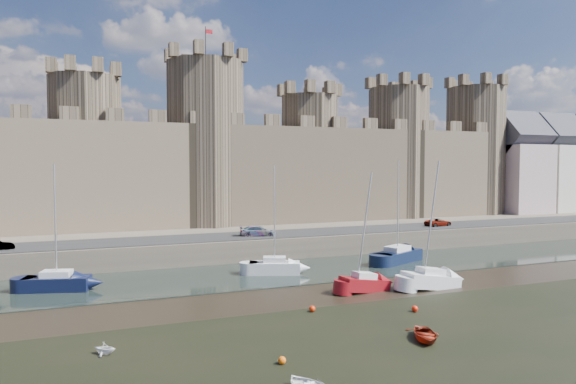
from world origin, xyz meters
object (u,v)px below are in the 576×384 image
(sailboat_3, at_px, (397,255))
(sailboat_5, at_px, (431,279))
(sailboat_2, at_px, (274,266))
(sailboat_4, at_px, (364,282))
(sailboat_1, at_px, (57,282))
(car_3, at_px, (438,222))
(car_2, at_px, (258,231))

(sailboat_3, distance_m, sailboat_5, 11.91)
(sailboat_2, xyz_separation_m, sailboat_5, (11.07, -10.35, -0.05))
(sailboat_5, bearing_deg, sailboat_4, 167.47)
(sailboat_2, bearing_deg, sailboat_5, -22.52)
(sailboat_4, bearing_deg, sailboat_3, 38.57)
(sailboat_1, xyz_separation_m, sailboat_2, (19.94, -0.53, 0.00))
(car_3, height_order, sailboat_2, sailboat_2)
(sailboat_4, bearing_deg, car_2, 93.97)
(sailboat_1, height_order, sailboat_4, sailboat_1)
(sailboat_1, height_order, sailboat_5, sailboat_5)
(car_3, distance_m, sailboat_4, 29.97)
(sailboat_1, bearing_deg, sailboat_2, 13.55)
(car_3, distance_m, sailboat_2, 29.63)
(car_2, xyz_separation_m, sailboat_1, (-21.40, -9.27, -2.28))
(sailboat_5, bearing_deg, car_2, 113.75)
(sailboat_3, xyz_separation_m, sailboat_5, (-3.95, -11.24, -0.06))
(car_3, distance_m, sailboat_1, 48.69)
(sailboat_4, xyz_separation_m, sailboat_5, (6.08, -1.16, 0.04))
(car_2, relative_size, sailboat_4, 0.42)
(sailboat_3, bearing_deg, sailboat_4, -158.59)
(car_2, bearing_deg, sailboat_3, -107.93)
(car_2, height_order, sailboat_3, sailboat_3)
(car_2, distance_m, sailboat_5, 22.45)
(sailboat_3, relative_size, sailboat_5, 1.01)
(car_3, relative_size, sailboat_5, 0.35)
(car_3, xyz_separation_m, sailboat_1, (-47.67, -9.64, -2.20))
(sailboat_3, bearing_deg, sailboat_1, 156.88)
(car_3, xyz_separation_m, sailboat_4, (-22.75, -19.37, -2.29))
(sailboat_1, height_order, sailboat_2, sailboat_1)
(sailboat_2, bearing_deg, sailboat_3, 23.92)
(car_2, relative_size, sailboat_5, 0.38)
(car_3, bearing_deg, sailboat_2, 103.48)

